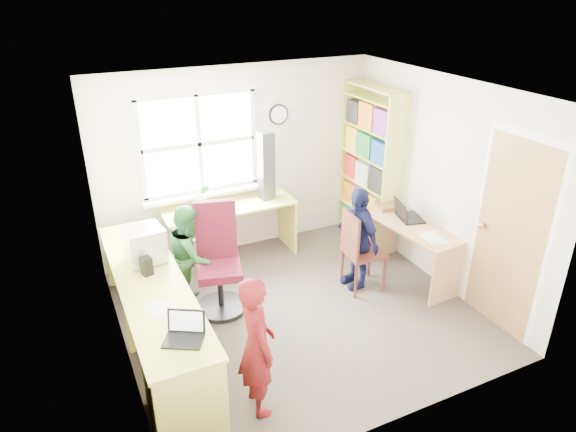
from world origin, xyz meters
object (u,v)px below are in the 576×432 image
object	(u,v)px
cd_tower	(266,166)
person_red	(257,346)
crt_monitor	(145,245)
l_desk	(184,323)
laptop_right	(406,215)
laptop_left	(185,332)
potted_plant	(203,196)
bookshelf	(370,170)
person_green	(191,256)
right_desk	(414,240)
person_navy	(357,238)
swivel_chair	(219,264)
wooden_chair	(359,248)

from	to	relation	value
cd_tower	person_red	world-z (taller)	cd_tower
crt_monitor	person_red	size ratio (longest dim) A/B	0.32
l_desk	laptop_right	world-z (taller)	laptop_right
laptop_left	potted_plant	size ratio (longest dim) A/B	1.26
crt_monitor	cd_tower	bearing A→B (deg)	22.27
bookshelf	person_green	distance (m)	2.70
right_desk	potted_plant	world-z (taller)	potted_plant
bookshelf	cd_tower	distance (m)	1.42
l_desk	person_navy	xyz separation A→B (m)	(2.17, 0.49, 0.16)
laptop_right	crt_monitor	bearing A→B (deg)	99.78
crt_monitor	person_green	distance (m)	0.63
l_desk	right_desk	distance (m)	2.89
l_desk	crt_monitor	world-z (taller)	crt_monitor
swivel_chair	cd_tower	world-z (taller)	cd_tower
wooden_chair	cd_tower	bearing A→B (deg)	119.30
laptop_left	person_green	xyz separation A→B (m)	(0.46, 1.53, -0.21)
person_navy	l_desk	bearing A→B (deg)	-79.35
cd_tower	person_green	distance (m)	1.56
crt_monitor	person_navy	xyz separation A→B (m)	(2.32, -0.27, -0.32)
person_green	person_red	bearing A→B (deg)	-157.71
cd_tower	laptop_right	bearing A→B (deg)	-47.97
crt_monitor	potted_plant	bearing A→B (deg)	41.75
swivel_chair	potted_plant	xyz separation A→B (m)	(0.16, 1.01, 0.38)
person_red	bookshelf	bearing A→B (deg)	-46.54
wooden_chair	laptop_right	size ratio (longest dim) A/B	2.36
person_navy	crt_monitor	bearing A→B (deg)	-98.82
l_desk	bookshelf	distance (m)	3.35
right_desk	wooden_chair	distance (m)	0.73
cd_tower	person_green	world-z (taller)	cd_tower
crt_monitor	laptop_right	distance (m)	3.04
laptop_left	potted_plant	world-z (taller)	potted_plant
right_desk	person_red	xyz separation A→B (m)	(-2.47, -1.11, 0.13)
l_desk	swivel_chair	distance (m)	0.97
right_desk	swivel_chair	world-z (taller)	swivel_chair
l_desk	swivel_chair	bearing A→B (deg)	52.50
right_desk	person_navy	size ratio (longest dim) A/B	1.01
bookshelf	laptop_right	distance (m)	0.97
potted_plant	person_red	world-z (taller)	person_red
l_desk	potted_plant	bearing A→B (deg)	67.04
person_navy	swivel_chair	bearing A→B (deg)	-102.06
laptop_left	potted_plant	distance (m)	2.51
laptop_right	potted_plant	world-z (taller)	potted_plant
l_desk	potted_plant	distance (m)	1.98
l_desk	right_desk	size ratio (longest dim) A/B	2.38
crt_monitor	l_desk	bearing A→B (deg)	-85.67
crt_monitor	person_navy	bearing A→B (deg)	-13.26
cd_tower	crt_monitor	bearing A→B (deg)	-157.10
bookshelf	laptop_right	xyz separation A→B (m)	(-0.08, -0.93, -0.25)
bookshelf	crt_monitor	xyz separation A→B (m)	(-3.10, -0.71, -0.07)
crt_monitor	potted_plant	distance (m)	1.36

